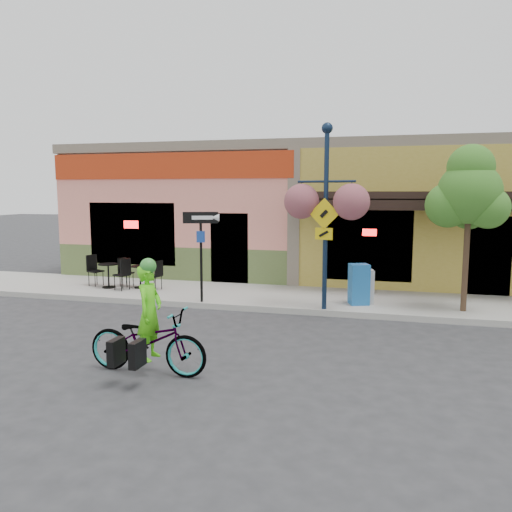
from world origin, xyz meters
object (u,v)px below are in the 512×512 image
at_px(newspaper_box_grey, 365,287).
at_px(one_way_sign, 201,257).
at_px(newspaper_box_blue, 359,284).
at_px(building, 340,211).
at_px(bicycle, 148,341).
at_px(lamp_post, 326,218).
at_px(street_tree, 467,228).
at_px(cyclist_rider, 150,327).

bearing_deg(newspaper_box_grey, one_way_sign, 179.51).
bearing_deg(newspaper_box_grey, newspaper_box_blue, -147.89).
relative_size(building, bicycle, 8.83).
distance_m(one_way_sign, newspaper_box_grey, 4.21).
distance_m(lamp_post, newspaper_box_blue, 1.99).
xyz_separation_m(lamp_post, street_tree, (3.22, 0.63, -0.23)).
bearing_deg(newspaper_box_grey, street_tree, -18.30).
xyz_separation_m(cyclist_rider, one_way_sign, (-0.86, 4.61, 0.53)).
bearing_deg(one_way_sign, lamp_post, -18.08).
xyz_separation_m(building, cyclist_rider, (-2.02, -11.46, -1.48)).
relative_size(newspaper_box_grey, street_tree, 0.22).
height_order(building, bicycle, building).
relative_size(newspaper_box_blue, newspaper_box_grey, 1.18).
xyz_separation_m(building, bicycle, (-2.07, -11.46, -1.71)).
height_order(bicycle, one_way_sign, one_way_sign).
distance_m(building, bicycle, 11.77).
height_order(building, street_tree, building).
height_order(bicycle, newspaper_box_grey, bicycle).
height_order(cyclist_rider, street_tree, street_tree).
xyz_separation_m(lamp_post, newspaper_box_blue, (0.78, 0.72, -1.69)).
bearing_deg(building, street_tree, -60.79).
relative_size(one_way_sign, newspaper_box_blue, 2.27).
bearing_deg(bicycle, newspaper_box_grey, -29.39).
bearing_deg(lamp_post, newspaper_box_grey, 53.64).
xyz_separation_m(newspaper_box_grey, street_tree, (2.30, -0.23, 1.54)).
height_order(building, lamp_post, lamp_post).
distance_m(cyclist_rider, newspaper_box_blue, 6.14).
height_order(cyclist_rider, lamp_post, lamp_post).
bearing_deg(lamp_post, cyclist_rider, -105.61).
height_order(newspaper_box_blue, street_tree, street_tree).
bearing_deg(lamp_post, one_way_sign, -169.33).
bearing_deg(newspaper_box_blue, cyclist_rider, -139.98).
bearing_deg(one_way_sign, street_tree, -12.46).
relative_size(lamp_post, one_way_sign, 1.91).
distance_m(lamp_post, street_tree, 3.29).
relative_size(building, lamp_post, 4.14).
bearing_deg(one_way_sign, newspaper_box_grey, -6.11).
distance_m(bicycle, newspaper_box_blue, 6.17).
relative_size(cyclist_rider, street_tree, 0.39).
height_order(bicycle, street_tree, street_tree).
bearing_deg(bicycle, cyclist_rider, -88.68).
xyz_separation_m(newspaper_box_blue, street_tree, (2.44, -0.09, 1.46)).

